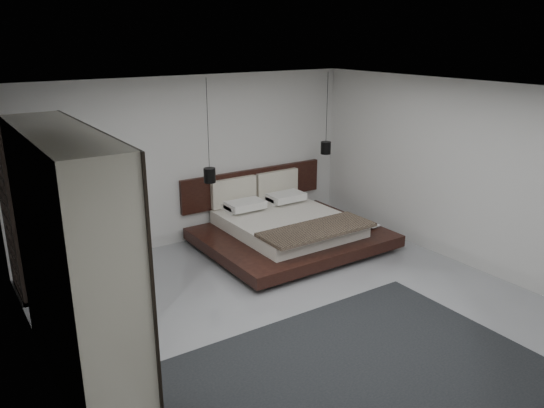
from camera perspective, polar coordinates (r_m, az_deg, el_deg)
floor at (r=7.07m, az=2.81°, el=-11.14°), size 6.00×6.00×0.00m
ceiling at (r=6.22m, az=3.20°, el=12.05°), size 6.00×6.00×0.00m
wall_back at (r=9.01m, az=-8.51°, el=4.65°), size 6.00×0.00×6.00m
wall_front at (r=4.66m, az=25.92°, el=-9.85°), size 6.00×0.00×6.00m
wall_left at (r=5.40m, az=-23.65°, el=-5.79°), size 0.00×6.00×6.00m
wall_right at (r=8.59m, az=19.30°, el=3.18°), size 0.00×6.00×6.00m
lattice_screen at (r=7.74m, az=-26.68°, el=-0.05°), size 0.05×0.90×2.60m
bed at (r=8.98m, az=1.60°, el=-2.58°), size 2.88×2.43×1.09m
book_lower at (r=9.22m, az=10.03°, el=-2.39°), size 0.29×0.34×0.03m
book_upper at (r=9.17m, az=10.08°, el=-2.33°), size 0.23×0.30×0.02m
pendant_left at (r=8.47m, az=-6.73°, el=3.12°), size 0.19×0.19×1.63m
pendant_right at (r=9.71m, az=5.80°, el=6.06°), size 0.18×0.18×1.46m
wardrobe at (r=5.54m, az=-20.61°, el=-5.91°), size 0.62×2.65×2.60m
rug at (r=5.87m, az=9.39°, el=-18.00°), size 3.96×2.85×0.02m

